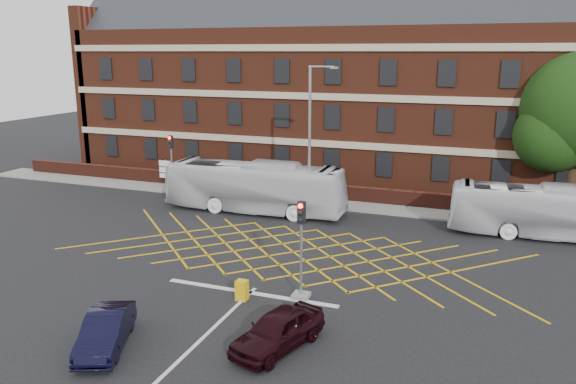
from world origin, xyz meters
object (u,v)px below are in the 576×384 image
(bus_right, at_px, (548,212))
(street_lamp, at_px, (310,166))
(direction_signs, at_px, (166,170))
(car_navy, at_px, (106,331))
(traffic_light_far, at_px, (172,169))
(car_maroon, at_px, (278,330))
(utility_cabinet, at_px, (242,290))
(bus_left, at_px, (255,187))
(traffic_light_near, at_px, (301,259))

(bus_right, distance_m, street_lamp, 14.00)
(direction_signs, bearing_deg, car_navy, -62.56)
(traffic_light_far, bearing_deg, bus_right, -3.57)
(traffic_light_far, bearing_deg, car_maroon, -49.49)
(car_maroon, xyz_separation_m, direction_signs, (-16.92, 19.44, 0.69))
(utility_cabinet, bearing_deg, bus_left, 111.42)
(car_maroon, height_order, traffic_light_near, traffic_light_near)
(traffic_light_near, height_order, traffic_light_far, same)
(traffic_light_near, relative_size, street_lamp, 0.45)
(bus_right, relative_size, utility_cabinet, 12.31)
(bus_left, relative_size, traffic_light_far, 2.78)
(traffic_light_far, bearing_deg, car_navy, -64.11)
(street_lamp, bearing_deg, car_navy, -95.04)
(bus_left, distance_m, traffic_light_near, 13.63)
(traffic_light_near, xyz_separation_m, street_lamp, (-3.53, 11.86, 1.51))
(direction_signs, bearing_deg, bus_left, -22.09)
(car_navy, bearing_deg, bus_right, 27.21)
(bus_left, distance_m, traffic_light_far, 8.22)
(bus_right, bearing_deg, utility_cabinet, 133.67)
(bus_left, xyz_separation_m, car_navy, (2.09, -17.86, -1.02))
(traffic_light_near, relative_size, utility_cabinet, 4.90)
(direction_signs, bearing_deg, car_maroon, -48.97)
(bus_right, bearing_deg, traffic_light_far, 83.03)
(car_maroon, height_order, direction_signs, direction_signs)
(car_maroon, bearing_deg, bus_left, 134.44)
(car_navy, xyz_separation_m, direction_signs, (-11.19, 21.55, 0.74))
(bus_right, height_order, street_lamp, street_lamp)
(car_navy, height_order, car_maroon, car_maroon)
(direction_signs, height_order, utility_cabinet, direction_signs)
(bus_left, height_order, car_maroon, bus_left)
(traffic_light_near, height_order, direction_signs, traffic_light_near)
(car_navy, bearing_deg, traffic_light_near, 27.46)
(bus_left, relative_size, bus_right, 1.11)
(car_navy, distance_m, traffic_light_far, 22.72)
(car_maroon, relative_size, direction_signs, 1.82)
(street_lamp, distance_m, utility_cabinet, 13.27)
(bus_right, distance_m, utility_cabinet, 18.56)
(traffic_light_far, height_order, street_lamp, street_lamp)
(traffic_light_far, distance_m, direction_signs, 1.75)
(bus_right, height_order, car_navy, bus_right)
(direction_signs, bearing_deg, traffic_light_far, -41.53)
(car_maroon, xyz_separation_m, street_lamp, (-4.13, 16.06, 2.59))
(bus_left, distance_m, car_maroon, 17.62)
(bus_right, height_order, traffic_light_near, traffic_light_near)
(car_navy, xyz_separation_m, traffic_light_far, (-9.91, 20.42, 1.13))
(utility_cabinet, bearing_deg, car_maroon, -47.55)
(traffic_light_far, relative_size, street_lamp, 0.45)
(car_maroon, bearing_deg, car_navy, -141.81)
(bus_left, relative_size, utility_cabinet, 13.64)
(bus_right, xyz_separation_m, street_lamp, (-13.87, -0.67, 1.78))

